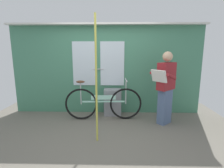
{
  "coord_description": "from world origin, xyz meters",
  "views": [
    {
      "loc": [
        0.25,
        -3.13,
        1.63
      ],
      "look_at": [
        0.16,
        0.74,
        0.88
      ],
      "focal_mm": 28.2,
      "sensor_mm": 36.0,
      "label": 1
    }
  ],
  "objects_px": {
    "passenger_reading_newspaper": "(166,87)",
    "bicycle_near_door": "(103,103)",
    "handrail_pole": "(96,81)",
    "trash_bin_by_wall": "(113,102)"
  },
  "relations": [
    {
      "from": "passenger_reading_newspaper",
      "to": "trash_bin_by_wall",
      "type": "distance_m",
      "value": 1.36
    },
    {
      "from": "trash_bin_by_wall",
      "to": "handrail_pole",
      "type": "height_order",
      "value": "handrail_pole"
    },
    {
      "from": "bicycle_near_door",
      "to": "passenger_reading_newspaper",
      "type": "height_order",
      "value": "passenger_reading_newspaper"
    },
    {
      "from": "passenger_reading_newspaper",
      "to": "bicycle_near_door",
      "type": "bearing_deg",
      "value": -50.6
    },
    {
      "from": "passenger_reading_newspaper",
      "to": "trash_bin_by_wall",
      "type": "xyz_separation_m",
      "value": [
        -1.16,
        0.51,
        -0.51
      ]
    },
    {
      "from": "bicycle_near_door",
      "to": "handrail_pole",
      "type": "relative_size",
      "value": 0.81
    },
    {
      "from": "passenger_reading_newspaper",
      "to": "handrail_pole",
      "type": "height_order",
      "value": "handrail_pole"
    },
    {
      "from": "passenger_reading_newspaper",
      "to": "handrail_pole",
      "type": "bearing_deg",
      "value": -12.6
    },
    {
      "from": "bicycle_near_door",
      "to": "handrail_pole",
      "type": "distance_m",
      "value": 1.23
    },
    {
      "from": "bicycle_near_door",
      "to": "passenger_reading_newspaper",
      "type": "xyz_separation_m",
      "value": [
        1.38,
        -0.21,
        0.44
      ]
    }
  ]
}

